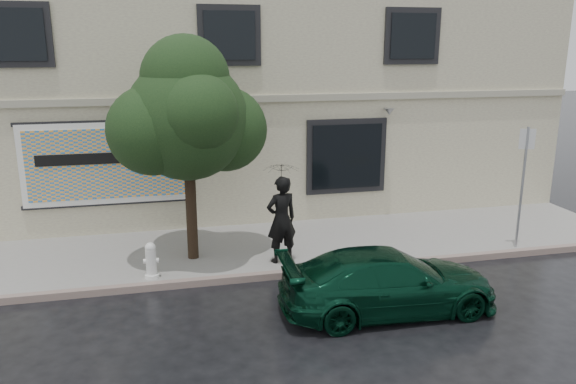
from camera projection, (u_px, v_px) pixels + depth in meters
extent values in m
plane|color=black|center=(269.00, 311.00, 10.82)|extent=(90.00, 90.00, 0.00)
cube|color=gray|center=(244.00, 249.00, 13.86)|extent=(20.00, 3.50, 0.15)
cube|color=slate|center=(256.00, 277.00, 12.21)|extent=(20.00, 0.18, 0.16)
cube|color=beige|center=(215.00, 91.00, 18.41)|extent=(20.00, 8.00, 7.00)
cube|color=#9E9984|center=(231.00, 99.00, 14.58)|extent=(20.00, 0.12, 0.18)
cube|color=black|center=(346.00, 156.00, 15.70)|extent=(2.30, 0.10, 2.10)
cube|color=black|center=(347.00, 157.00, 15.64)|extent=(2.00, 0.05, 1.80)
cube|color=black|center=(15.00, 35.00, 13.02)|extent=(1.30, 0.05, 1.20)
cube|color=black|center=(230.00, 35.00, 14.11)|extent=(1.30, 0.05, 1.20)
cube|color=black|center=(413.00, 36.00, 15.21)|extent=(1.30, 0.05, 1.20)
cube|color=white|center=(107.00, 164.00, 14.24)|extent=(4.20, 0.06, 2.10)
cube|color=#FBA537|center=(107.00, 164.00, 14.20)|extent=(3.90, 0.04, 1.80)
cube|color=black|center=(111.00, 203.00, 14.54)|extent=(4.30, 0.10, 0.10)
cube|color=black|center=(104.00, 122.00, 14.00)|extent=(4.30, 0.10, 0.10)
cube|color=black|center=(107.00, 158.00, 14.14)|extent=(3.40, 0.02, 0.28)
imported|color=black|center=(388.00, 281.00, 10.68)|extent=(4.20, 1.91, 1.21)
imported|color=black|center=(281.00, 220.00, 12.65)|extent=(0.83, 0.65, 2.01)
imported|color=black|center=(281.00, 162.00, 12.32)|extent=(1.04, 1.04, 0.63)
cylinder|color=#2D2214|center=(191.00, 211.00, 12.84)|extent=(0.25, 0.25, 2.28)
sphere|color=black|center=(187.00, 119.00, 12.31)|extent=(2.69, 2.69, 2.69)
cylinder|color=silver|center=(152.00, 276.00, 11.99)|extent=(0.30, 0.30, 0.08)
cylinder|color=silver|center=(151.00, 262.00, 11.90)|extent=(0.22, 0.22, 0.56)
sphere|color=silver|center=(150.00, 248.00, 11.82)|extent=(0.22, 0.22, 0.22)
cylinder|color=silver|center=(151.00, 261.00, 11.90)|extent=(0.32, 0.10, 0.10)
cylinder|color=#9EA1A7|center=(522.00, 188.00, 13.45)|extent=(0.06, 0.06, 2.97)
cube|color=silver|center=(527.00, 139.00, 13.15)|extent=(0.35, 0.13, 0.48)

